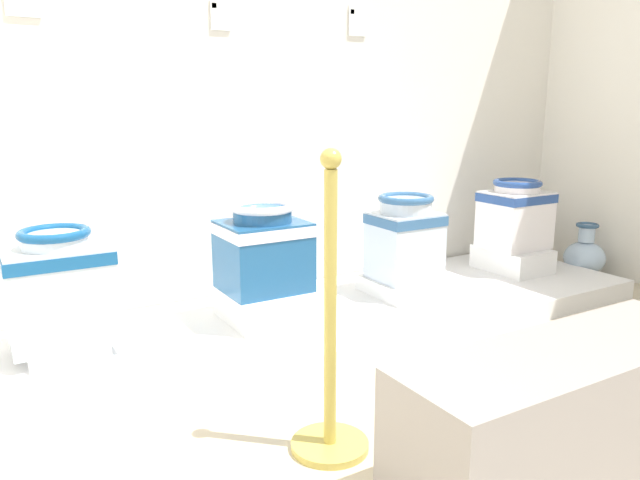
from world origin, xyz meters
The scene contains 16 objects.
ground_plane centered at (1.99, 0.68, -0.01)m, with size 5.97×5.36×0.02m, color beige.
wall_back centered at (1.99, 2.59, 1.46)m, with size 4.17×0.06×2.92m, color white.
display_platform centered at (1.99, 2.07, 0.05)m, with size 3.35×0.95×0.11m, color white.
plinth_block_tall_cobalt centered at (0.70, 2.16, 0.13)m, with size 0.30×0.35×0.05m, color white.
antique_toilet_tall_cobalt centered at (0.70, 2.16, 0.39)m, with size 0.40×0.32×0.46m.
plinth_block_broad_patterned centered at (1.57, 2.09, 0.18)m, with size 0.35×0.40×0.15m, color white.
antique_toilet_broad_patterned centered at (1.57, 2.09, 0.46)m, with size 0.38×0.34×0.40m.
plinth_block_central_ornate centered at (2.38, 2.09, 0.15)m, with size 0.36×0.38×0.08m, color white.
antique_toilet_central_ornate centered at (2.38, 2.09, 0.42)m, with size 0.33×0.29×0.45m.
plinth_block_pale_glazed centered at (3.23, 2.11, 0.18)m, with size 0.31×0.40×0.14m, color white.
antique_toilet_pale_glazed centered at (3.23, 2.11, 0.46)m, with size 0.37×0.30×0.41m.
info_placard_second centered at (1.58, 2.56, 1.51)m, with size 0.10×0.01×0.14m.
info_placard_third centered at (2.38, 2.56, 1.54)m, with size 0.11×0.01×0.16m.
decorative_vase_spare centered at (3.77, 2.01, 0.15)m, with size 0.25×0.25×0.36m.
stanchion_post_near_left centered at (1.35, 1.16, 0.29)m, with size 0.25×0.25×0.97m.
museum_bench centered at (1.89, 0.70, 0.20)m, with size 1.15×0.36×0.40m, color gray.
Camera 1 is at (0.42, -0.35, 1.09)m, focal length 34.07 mm.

